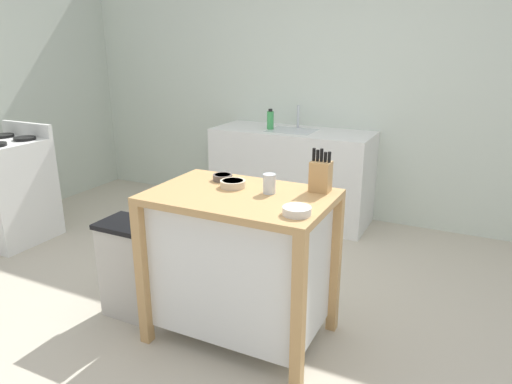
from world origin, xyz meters
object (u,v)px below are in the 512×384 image
knife_block (321,175)px  sink_faucet (298,117)px  kitchen_island (241,259)px  bowl_ceramic_wide (223,177)px  stove (8,190)px  trash_bin (132,268)px  drinking_cup (269,184)px  bottle_hand_soap (270,120)px  bowl_stoneware_deep (297,210)px  bowl_ceramic_small (233,184)px

knife_block → sink_faucet: knife_block is taller
kitchen_island → bowl_ceramic_wide: 0.50m
knife_block → stove: size_ratio=0.24×
stove → knife_block: bearing=-3.0°
trash_bin → knife_block: bearing=15.7°
sink_faucet → stove: sink_faucet is taller
drinking_cup → stove: size_ratio=0.11×
kitchen_island → knife_block: (0.38, 0.23, 0.49)m
sink_faucet → knife_block: bearing=-65.4°
kitchen_island → knife_block: size_ratio=4.14×
bowl_ceramic_wide → trash_bin: bearing=-153.5°
trash_bin → kitchen_island: bearing=6.6°
drinking_cup → bottle_hand_soap: 2.03m
bowl_ceramic_wide → bottle_hand_soap: bottle_hand_soap is taller
drinking_cup → bowl_ceramic_wide: bearing=163.7°
knife_block → sink_faucet: bearing=114.6°
knife_block → stove: (-2.89, 0.15, -0.54)m
trash_bin → bottle_hand_soap: bearing=88.5°
trash_bin → bottle_hand_soap: size_ratio=3.24×
stove → kitchen_island: bearing=-8.7°
drinking_cup → trash_bin: (-0.88, -0.16, -0.64)m
bowl_stoneware_deep → bowl_ceramic_small: bearing=152.6°
bowl_stoneware_deep → drinking_cup: 0.36m
bowl_ceramic_wide → bowl_ceramic_small: (0.12, -0.10, 0.00)m
bottle_hand_soap → bowl_stoneware_deep: bearing=-62.5°
drinking_cup → trash_bin: bearing=-169.7°
bowl_ceramic_wide → drinking_cup: bearing=-16.3°
bowl_stoneware_deep → drinking_cup: drinking_cup is taller
kitchen_island → bowl_ceramic_wide: bowl_ceramic_wide is taller
drinking_cup → kitchen_island: bearing=-152.2°
kitchen_island → bottle_hand_soap: bottle_hand_soap is taller
sink_faucet → drinking_cup: bearing=-73.0°
bowl_ceramic_small → trash_bin: (-0.65, -0.17, -0.60)m
knife_block → bottle_hand_soap: (-1.07, 1.69, -0.01)m
bowl_ceramic_small → stove: bearing=172.9°
drinking_cup → bottle_hand_soap: bearing=114.3°
bottle_hand_soap → kitchen_island: bearing=-70.2°
knife_block → bowl_stoneware_deep: knife_block is taller
bowl_ceramic_small → bowl_ceramic_wide: bearing=141.7°
kitchen_island → bottle_hand_soap: size_ratio=5.16×
sink_faucet → trash_bin: bearing=-96.9°
bowl_ceramic_small → trash_bin: bearing=-165.5°
bowl_stoneware_deep → bowl_ceramic_wide: size_ratio=1.19×
trash_bin → bowl_ceramic_small: bearing=14.5°
bowl_ceramic_wide → bottle_hand_soap: 1.81m
sink_faucet → bottle_hand_soap: 0.28m
kitchen_island → bowl_stoneware_deep: 0.60m
knife_block → trash_bin: 1.35m
drinking_cup → bottle_hand_soap: bottle_hand_soap is taller
knife_block → stove: bearing=177.0°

